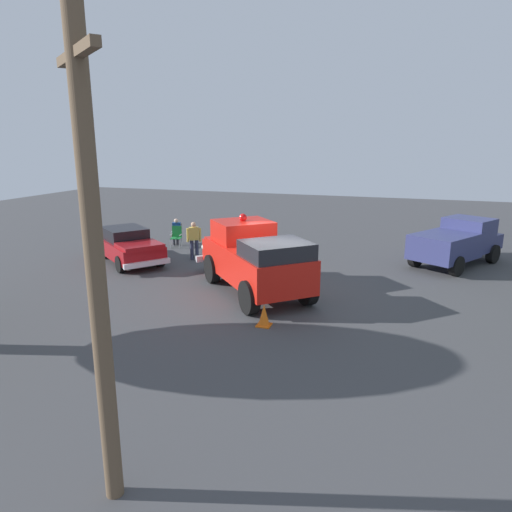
{
  "coord_description": "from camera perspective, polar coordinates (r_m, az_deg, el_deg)",
  "views": [
    {
      "loc": [
        -4.08,
        14.12,
        5.1
      ],
      "look_at": [
        0.72,
        -0.24,
        1.3
      ],
      "focal_mm": 32.31,
      "sensor_mm": 36.0,
      "label": 1
    }
  ],
  "objects": [
    {
      "name": "utility_pole",
      "position": [
        6.36,
        -19.26,
        -1.41
      ],
      "size": [
        1.41,
        1.15,
        6.69
      ],
      "color": "brown",
      "rests_on": "ground"
    },
    {
      "name": "spectator_seated",
      "position": [
        23.62,
        -9.84,
        3.14
      ],
      "size": [
        0.51,
        0.62,
        1.29
      ],
      "color": "#383842",
      "rests_on": "ground"
    },
    {
      "name": "ground_plane",
      "position": [
        15.56,
        2.23,
        -5.06
      ],
      "size": [
        60.0,
        60.0,
        0.0
      ],
      "primitive_type": "plane",
      "color": "#424244"
    },
    {
      "name": "traffic_cone",
      "position": [
        13.1,
        1.0,
        -7.37
      ],
      "size": [
        0.4,
        0.4,
        0.64
      ],
      "color": "orange",
      "rests_on": "ground"
    },
    {
      "name": "lawn_chair_near_truck",
      "position": [
        23.77,
        -9.78,
        2.94
      ],
      "size": [
        0.62,
        0.62,
        1.02
      ],
      "color": "#B7BABF",
      "rests_on": "ground"
    },
    {
      "name": "spectator_standing",
      "position": [
        20.34,
        -7.68,
        2.23
      ],
      "size": [
        0.62,
        0.42,
        1.68
      ],
      "color": "#2D334C",
      "rests_on": "ground"
    },
    {
      "name": "vintage_fire_truck",
      "position": [
        15.84,
        -0.34,
        -0.17
      ],
      "size": [
        5.61,
        5.86,
        2.59
      ],
      "color": "black",
      "rests_on": "ground"
    },
    {
      "name": "lawn_chair_by_car",
      "position": [
        23.02,
        -9.83,
        2.58
      ],
      "size": [
        0.6,
        0.59,
        1.02
      ],
      "color": "#B7BABF",
      "rests_on": "ground"
    },
    {
      "name": "classic_hot_rod",
      "position": [
        20.5,
        -15.56,
        1.3
      ],
      "size": [
        4.59,
        4.11,
        1.46
      ],
      "color": "black",
      "rests_on": "ground"
    },
    {
      "name": "parked_pickup",
      "position": [
        21.06,
        23.65,
        1.64
      ],
      "size": [
        4.07,
        5.02,
        1.9
      ],
      "color": "black",
      "rests_on": "ground"
    },
    {
      "name": "lawn_chair_spare",
      "position": [
        22.0,
        -5.42,
        2.2
      ],
      "size": [
        0.69,
        0.69,
        1.02
      ],
      "color": "#B7BABF",
      "rests_on": "ground"
    }
  ]
}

